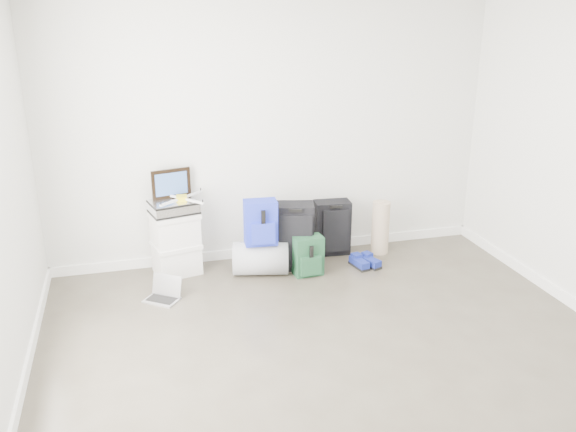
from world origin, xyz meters
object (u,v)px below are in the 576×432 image
object	(u,v)px
large_suitcase	(292,236)
laptop	(164,294)
briefcase	(173,207)
duffel_bag	(261,258)
boxes_stack	(176,243)
carry_on	(332,228)

from	to	relation	value
large_suitcase	laptop	xyz separation A→B (m)	(-1.30, -0.36, -0.29)
briefcase	duffel_bag	size ratio (longest dim) A/B	0.80
duffel_bag	large_suitcase	world-z (taller)	large_suitcase
large_suitcase	laptop	size ratio (longest dim) A/B	1.86
duffel_bag	laptop	xyz separation A→B (m)	(-0.96, -0.30, -0.11)
boxes_stack	carry_on	xyz separation A→B (m)	(1.64, 0.07, -0.02)
duffel_bag	boxes_stack	bearing A→B (deg)	176.42
large_suitcase	carry_on	size ratio (longest dim) A/B	1.17
carry_on	laptop	world-z (taller)	carry_on
boxes_stack	laptop	world-z (taller)	boxes_stack
laptop	carry_on	bearing A→B (deg)	55.38
laptop	large_suitcase	bearing A→B (deg)	52.17
briefcase	large_suitcase	world-z (taller)	briefcase
boxes_stack	large_suitcase	size ratio (longest dim) A/B	0.93
duffel_bag	large_suitcase	bearing A→B (deg)	24.17
briefcase	laptop	bearing A→B (deg)	-120.81
briefcase	carry_on	size ratio (longest dim) A/B	0.75
laptop	duffel_bag	bearing A→B (deg)	53.86
boxes_stack	large_suitcase	xyz separation A→B (m)	(1.12, -0.18, 0.02)
duffel_bag	carry_on	distance (m)	0.91
boxes_stack	duffel_bag	bearing A→B (deg)	-30.07
large_suitcase	carry_on	xyz separation A→B (m)	(0.51, 0.25, -0.05)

